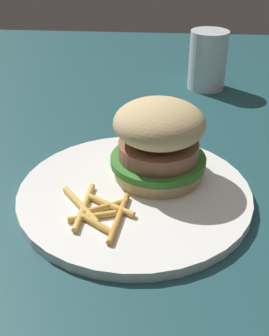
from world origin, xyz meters
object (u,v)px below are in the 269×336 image
object	(u,v)px
sandwich	(159,140)
drink_glass	(207,63)
fries_pile	(98,211)
plate	(134,194)

from	to	relation	value
sandwich	drink_glass	bearing A→B (deg)	76.75
sandwich	drink_glass	distance (m)	0.35
sandwich	fries_pile	world-z (taller)	sandwich
fries_pile	drink_glass	world-z (taller)	drink_glass
sandwich	drink_glass	world-z (taller)	sandwich
sandwich	drink_glass	size ratio (longest dim) A/B	1.10
sandwich	fries_pile	xyz separation A→B (m)	(-0.06, -0.09, -0.05)
plate	sandwich	size ratio (longest dim) A/B	2.36
plate	fries_pile	bearing A→B (deg)	-125.51
plate	drink_glass	distance (m)	0.40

